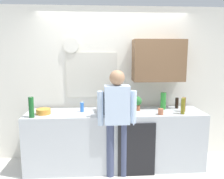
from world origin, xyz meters
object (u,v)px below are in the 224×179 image
person_at_sink (117,115)px  coffee_maker (108,104)px  bottle_amber_beer (184,104)px  storage_canister (101,105)px  bottle_olive_oil (183,106)px  cup_terracotta_mug (161,112)px  potted_plant (137,102)px  bottle_dark_sauce (177,103)px  dish_soap (82,107)px  bottle_green_wine (31,107)px  bottle_clear_soda (163,101)px  mixing_bowl (43,111)px

person_at_sink → coffee_maker: bearing=112.5°
coffee_maker → bottle_amber_beer: (1.20, -0.00, -0.03)m
bottle_amber_beer → storage_canister: 1.32m
bottle_olive_oil → person_at_sink: (-1.02, -0.11, -0.09)m
cup_terracotta_mug → person_at_sink: bearing=-172.1°
cup_terracotta_mug → potted_plant: bearing=138.2°
bottle_amber_beer → bottle_dark_sauce: bearing=97.6°
bottle_olive_oil → bottle_dark_sauce: bearing=84.3°
dish_soap → person_at_sink: person_at_sink is taller
coffee_maker → potted_plant: coffee_maker is taller
dish_soap → coffee_maker: bearing=-13.8°
bottle_olive_oil → bottle_green_wine: 2.25m
bottle_clear_soda → storage_canister: bottle_clear_soda is taller
bottle_amber_beer → person_at_sink: bearing=-167.3°
dish_soap → bottle_dark_sauce: bearing=4.4°
mixing_bowl → dish_soap: size_ratio=1.22×
coffee_maker → storage_canister: size_ratio=1.94×
potted_plant → person_at_sink: person_at_sink is taller
dish_soap → person_at_sink: (0.53, -0.35, -0.04)m
potted_plant → cup_terracotta_mug: bearing=-41.8°
bottle_green_wine → mixing_bowl: bottle_green_wine is taller
storage_canister → bottle_dark_sauce: bearing=2.6°
potted_plant → bottle_olive_oil: bearing=-22.1°
bottle_green_wine → person_at_sink: size_ratio=0.19×
coffee_maker → bottle_olive_oil: 1.14m
bottle_clear_soda → dish_soap: bottle_clear_soda is taller
bottle_clear_soda → storage_canister: 1.03m
storage_canister → cup_terracotta_mug: bearing=-19.3°
bottle_amber_beer → potted_plant: 0.74m
person_at_sink → dish_soap: bearing=144.7°
bottle_dark_sauce → bottle_clear_soda: 0.26m
dish_soap → bottle_green_wine: bearing=-158.9°
bottle_dark_sauce → bottle_clear_soda: bearing=-169.9°
bottle_amber_beer → potted_plant: bearing=169.8°
bottle_amber_beer → dish_soap: (-1.61, 0.10, -0.04)m
bottle_amber_beer → person_at_sink: size_ratio=0.14×
coffee_maker → cup_terracotta_mug: coffee_maker is taller
potted_plant → dish_soap: 0.89m
bottle_olive_oil → mixing_bowl: bearing=176.2°
bottle_amber_beer → dish_soap: 1.61m
coffee_maker → person_at_sink: 0.29m
bottle_olive_oil → storage_canister: bearing=166.3°
cup_terracotta_mug → person_at_sink: 0.68m
bottle_olive_oil → bottle_amber_beer: bottle_olive_oil is taller
bottle_clear_soda → bottle_amber_beer: (0.28, -0.18, -0.02)m
bottle_olive_oil → potted_plant: bottle_olive_oil is taller
coffee_maker → cup_terracotta_mug: 0.80m
coffee_maker → potted_plant: (0.47, 0.13, -0.01)m
mixing_bowl → storage_canister: bearing=10.2°
bottle_dark_sauce → storage_canister: bearing=-177.4°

